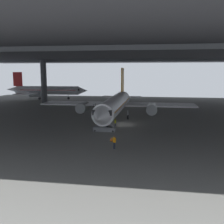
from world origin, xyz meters
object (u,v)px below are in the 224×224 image
crew_worker_near_nose (114,141)px  traffic_cone_orange (111,139)px  boarding_stairs (104,127)px  crew_worker_by_stairs (115,123)px  airplane_main (115,104)px  airplane_distant (46,90)px  baggage_tug (99,111)px

crew_worker_near_nose → traffic_cone_orange: bearing=105.1°
boarding_stairs → crew_worker_by_stairs: size_ratio=2.79×
crew_worker_near_nose → crew_worker_by_stairs: 12.68m
crew_worker_near_nose → traffic_cone_orange: crew_worker_near_nose is taller
airplane_main → crew_worker_by_stairs: bearing=-81.9°
crew_worker_near_nose → airplane_distant: size_ratio=0.06×
boarding_stairs → airplane_distant: bearing=122.7°
boarding_stairs → crew_worker_near_nose: (3.15, -9.78, 0.26)m
boarding_stairs → baggage_tug: size_ratio=1.85×
boarding_stairs → airplane_distant: 54.95m
traffic_cone_orange → crew_worker_near_nose: bearing=-74.9°
crew_worker_near_nose → traffic_cone_orange: (-0.97, 3.62, -0.68)m
airplane_main → traffic_cone_orange: size_ratio=54.94×
boarding_stairs → airplane_distant: size_ratio=0.15×
airplane_distant → traffic_cone_orange: 61.34m
airplane_main → crew_worker_near_nose: bearing=-82.2°
boarding_stairs → crew_worker_by_stairs: (1.44, 2.79, 0.19)m
airplane_main → crew_worker_near_nose: airplane_main is taller
airplane_distant → traffic_cone_orange: airplane_distant is taller
airplane_distant → crew_worker_by_stairs: bearing=-54.4°
airplane_main → baggage_tug: bearing=120.9°
crew_worker_by_stairs → airplane_distant: airplane_distant is taller
airplane_main → airplane_distant: airplane_main is taller
airplane_main → crew_worker_near_nose: 19.31m
airplane_main → airplane_distant: (-30.21, 36.98, -0.19)m
airplane_main → baggage_tug: size_ratio=13.71×
crew_worker_by_stairs → baggage_tug: size_ratio=0.66×
airplane_main → crew_worker_by_stairs: airplane_main is taller
baggage_tug → traffic_cone_orange: bearing=-74.1°
crew_worker_by_stairs → baggage_tug: 16.36m
crew_worker_near_nose → baggage_tug: 28.82m
boarding_stairs → traffic_cone_orange: size_ratio=7.43×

